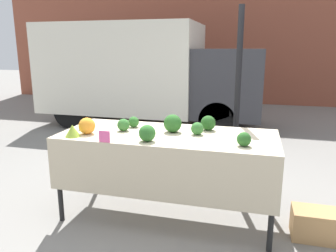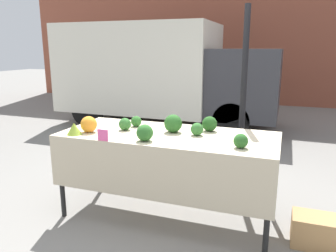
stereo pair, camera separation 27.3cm
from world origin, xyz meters
name	(u,v)px [view 1 (the left image)]	position (x,y,z in m)	size (l,w,h in m)	color
ground_plane	(168,214)	(0.00, 0.00, 0.00)	(40.00, 40.00, 0.00)	gray
tent_pole	(237,103)	(0.63, 0.84, 1.11)	(0.07, 0.07, 2.23)	black
parked_truck	(144,72)	(-1.66, 4.08, 1.23)	(4.91, 2.00, 2.29)	silver
market_table	(166,145)	(0.00, -0.07, 0.80)	(2.19, 0.94, 0.90)	beige
orange_cauliflower	(87,126)	(-0.79, -0.22, 0.99)	(0.17, 0.17, 0.17)	orange
romanesco_head	(73,131)	(-0.88, -0.35, 0.96)	(0.15, 0.15, 0.12)	#93B238
broccoli_head_0	(197,129)	(0.29, 0.04, 0.97)	(0.13, 0.13, 0.13)	#336B2D
broccoli_head_1	(134,122)	(-0.44, 0.18, 0.96)	(0.12, 0.12, 0.12)	#2D6628
broccoli_head_2	(244,139)	(0.76, -0.25, 0.97)	(0.13, 0.13, 0.13)	#285B23
broccoli_head_3	(123,125)	(-0.48, -0.01, 0.97)	(0.13, 0.13, 0.13)	#336B2D
broccoli_head_4	(147,133)	(-0.11, -0.32, 0.98)	(0.16, 0.16, 0.16)	#2D6628
broccoli_head_5	(84,124)	(-0.91, -0.06, 0.96)	(0.11, 0.11, 0.11)	#285B23
broccoli_head_6	(173,123)	(0.03, 0.07, 0.99)	(0.19, 0.19, 0.19)	#285B23
broccoli_head_7	(208,123)	(0.37, 0.25, 0.98)	(0.16, 0.16, 0.16)	#23511E
price_sign	(104,137)	(-0.49, -0.46, 0.96)	(0.11, 0.01, 0.11)	#F45B9E
produce_crate	(315,224)	(1.45, -0.08, 0.14)	(0.41, 0.29, 0.28)	tan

